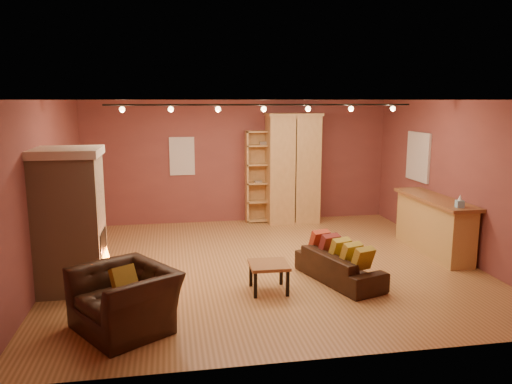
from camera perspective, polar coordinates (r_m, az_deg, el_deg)
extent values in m
plane|color=#936134|center=(8.71, 1.09, -8.27)|extent=(7.00, 7.00, 0.00)
plane|color=brown|center=(8.25, 1.16, 10.48)|extent=(7.00, 7.00, 0.00)
cube|color=brown|center=(11.54, -1.96, 3.51)|extent=(7.00, 0.02, 2.80)
cube|color=brown|center=(8.44, -22.91, 0.10)|extent=(0.02, 6.50, 2.80)
cube|color=brown|center=(9.66, 21.97, 1.38)|extent=(0.02, 6.50, 2.80)
cube|color=tan|center=(7.85, -20.46, -3.45)|extent=(0.90, 0.90, 2.00)
cube|color=beige|center=(7.67, -20.96, 4.26)|extent=(0.98, 0.98, 0.12)
cube|color=black|center=(7.88, -17.33, -6.21)|extent=(0.10, 0.65, 0.55)
cone|color=orange|center=(7.91, -16.85, -7.03)|extent=(0.10, 0.10, 0.22)
cube|color=silver|center=(11.40, -8.45, 4.07)|extent=(0.56, 0.04, 0.86)
cube|color=tan|center=(11.66, 0.82, 1.88)|extent=(0.86, 0.04, 2.11)
cube|color=tan|center=(11.44, -1.07, 1.72)|extent=(0.04, 0.34, 2.11)
cube|color=tan|center=(11.60, 2.96, 1.82)|extent=(0.04, 0.34, 2.11)
cube|color=gray|center=(11.50, 0.25, 1.18)|extent=(0.18, 0.12, 0.05)
cube|color=black|center=(11.49, 1.53, 3.54)|extent=(0.10, 0.10, 0.12)
cube|color=tan|center=(11.71, 0.94, -3.15)|extent=(0.86, 0.34, 0.04)
cube|color=tan|center=(11.61, 0.95, -1.04)|extent=(0.86, 0.34, 0.04)
cube|color=tan|center=(11.54, 0.95, 1.06)|extent=(0.86, 0.34, 0.03)
cube|color=tan|center=(11.47, 0.96, 3.19)|extent=(0.86, 0.34, 0.04)
cube|color=tan|center=(11.43, 0.97, 5.34)|extent=(0.86, 0.34, 0.04)
cube|color=tan|center=(11.40, 0.97, 6.93)|extent=(0.86, 0.34, 0.04)
cube|color=tan|center=(11.48, 4.20, 2.56)|extent=(1.17, 0.64, 2.45)
cube|color=#915D34|center=(11.18, 4.59, 2.34)|extent=(0.02, 0.01, 2.35)
cube|color=tan|center=(11.37, 4.28, 8.83)|extent=(1.23, 0.70, 0.06)
cube|color=tan|center=(9.82, 19.61, -3.75)|extent=(0.47, 2.05, 0.98)
cube|color=#915D34|center=(9.71, 19.80, -0.77)|extent=(0.59, 2.17, 0.06)
cube|color=#86BCD7|center=(8.94, 22.26, -1.24)|extent=(0.15, 0.15, 0.13)
cone|color=white|center=(8.92, 22.31, -0.53)|extent=(0.08, 0.08, 0.10)
cube|color=silver|center=(10.81, 18.04, 3.86)|extent=(0.05, 0.90, 1.00)
imported|color=black|center=(7.96, 9.50, -7.86)|extent=(0.95, 1.67, 0.63)
cube|color=#A78D2B|center=(7.49, 12.12, -7.44)|extent=(0.36, 0.31, 0.36)
cube|color=#A78D2B|center=(7.69, 10.80, -6.91)|extent=(0.36, 0.31, 0.36)
cube|color=#A78D2B|center=(7.90, 9.54, -6.41)|extent=(0.36, 0.31, 0.36)
cube|color=maroon|center=(8.11, 8.36, -5.93)|extent=(0.36, 0.31, 0.36)
cube|color=#A93921|center=(8.32, 7.23, -5.47)|extent=(0.36, 0.31, 0.36)
imported|color=black|center=(6.43, -14.79, -10.70)|extent=(1.29, 1.40, 1.03)
cube|color=#A78D2B|center=(6.38, -14.85, -9.63)|extent=(0.38, 0.36, 0.34)
cube|color=#915D34|center=(7.43, 1.47, -8.33)|extent=(0.58, 0.58, 0.05)
cube|color=black|center=(7.24, -0.02, -10.64)|extent=(0.05, 0.05, 0.38)
cube|color=black|center=(7.33, 3.66, -10.39)|extent=(0.05, 0.05, 0.38)
cube|color=black|center=(7.68, -0.63, -9.40)|extent=(0.05, 0.05, 0.38)
cube|color=black|center=(7.76, 2.84, -9.18)|extent=(0.05, 0.05, 0.38)
cylinder|color=black|center=(8.44, 0.89, 9.94)|extent=(5.20, 0.03, 0.03)
sphere|color=#FFD88C|center=(8.33, -15.06, 9.10)|extent=(0.09, 0.09, 0.09)
sphere|color=#FFD88C|center=(8.30, -9.71, 9.30)|extent=(0.09, 0.09, 0.09)
sphere|color=#FFD88C|center=(8.34, -4.36, 9.43)|extent=(0.09, 0.09, 0.09)
sphere|color=#FFD88C|center=(8.44, 0.89, 9.47)|extent=(0.09, 0.09, 0.09)
sphere|color=#FFD88C|center=(8.62, 5.97, 9.43)|extent=(0.09, 0.09, 0.09)
sphere|color=#FFD88C|center=(8.86, 10.81, 9.33)|extent=(0.09, 0.09, 0.09)
sphere|color=#FFD88C|center=(9.16, 15.37, 9.18)|extent=(0.09, 0.09, 0.09)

